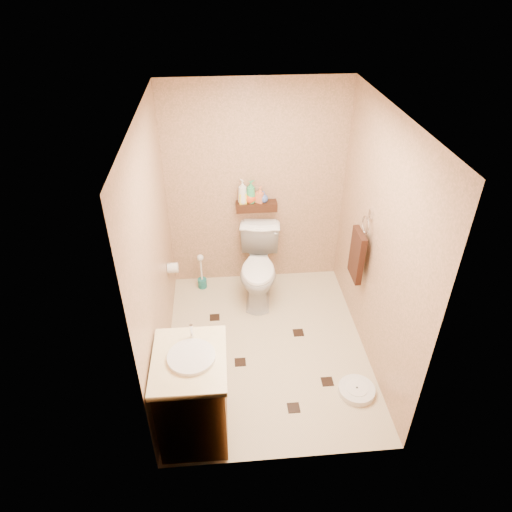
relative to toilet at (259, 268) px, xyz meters
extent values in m
plane|color=beige|center=(0.00, -0.83, -0.41)|extent=(2.50, 2.50, 0.00)
cube|color=tan|center=(0.00, 0.42, 0.79)|extent=(2.00, 0.04, 2.40)
cube|color=tan|center=(0.00, -2.08, 0.79)|extent=(2.00, 0.04, 2.40)
cube|color=tan|center=(-1.00, -0.83, 0.79)|extent=(0.04, 2.50, 2.40)
cube|color=tan|center=(1.00, -0.83, 0.79)|extent=(0.04, 2.50, 2.40)
cube|color=silver|center=(0.00, -0.83, 1.99)|extent=(2.00, 2.50, 0.02)
cube|color=#3E1B10|center=(0.00, 0.34, 0.61)|extent=(0.46, 0.14, 0.10)
cube|color=black|center=(-0.28, -1.02, -0.41)|extent=(0.11, 0.11, 0.01)
cube|color=black|center=(0.36, -0.66, -0.41)|extent=(0.11, 0.11, 0.01)
cube|color=black|center=(0.16, -1.61, -0.41)|extent=(0.11, 0.11, 0.01)
cube|color=black|center=(-0.53, -0.33, -0.41)|extent=(0.11, 0.11, 0.01)
cube|color=black|center=(0.53, -1.34, -0.41)|extent=(0.11, 0.11, 0.01)
cube|color=black|center=(-0.06, -0.25, -0.41)|extent=(0.11, 0.11, 0.01)
imported|color=white|center=(0.00, 0.00, 0.00)|extent=(0.55, 0.86, 0.82)
cube|color=brown|center=(-0.70, -1.73, -0.02)|extent=(0.54, 0.66, 0.79)
cube|color=#FAE6B4|center=(-0.70, -1.73, 0.40)|extent=(0.58, 0.70, 0.05)
cylinder|color=white|center=(-0.68, -1.73, 0.43)|extent=(0.37, 0.37, 0.05)
cylinder|color=silver|center=(-0.68, -1.51, 0.50)|extent=(0.03, 0.03, 0.12)
cylinder|color=white|center=(0.77, -1.49, -0.38)|extent=(0.40, 0.40, 0.06)
cylinder|color=white|center=(0.77, -1.49, -0.35)|extent=(0.20, 0.20, 0.01)
cylinder|color=#1A6967|center=(-0.67, 0.24, -0.35)|extent=(0.11, 0.11, 0.12)
cylinder|color=white|center=(-0.67, 0.24, -0.14)|extent=(0.02, 0.02, 0.33)
sphere|color=white|center=(-0.67, 0.24, 0.02)|extent=(0.08, 0.08, 0.08)
cube|color=silver|center=(0.99, -0.58, 0.97)|extent=(0.03, 0.06, 0.08)
torus|color=silver|center=(0.95, -0.58, 0.85)|extent=(0.02, 0.19, 0.19)
cube|color=#33160F|center=(0.91, -0.58, 0.51)|extent=(0.06, 0.30, 0.52)
cylinder|color=white|center=(-0.94, -0.18, 0.19)|extent=(0.11, 0.11, 0.11)
cylinder|color=silver|center=(-0.98, -0.18, 0.25)|extent=(0.04, 0.02, 0.02)
imported|color=silver|center=(-0.15, 0.34, 0.79)|extent=(0.14, 0.14, 0.27)
imported|color=yellow|center=(-0.15, 0.34, 0.75)|extent=(0.09, 0.09, 0.18)
imported|color=#DC4719|center=(-0.07, 0.34, 0.74)|extent=(0.15, 0.15, 0.16)
imported|color=#38A964|center=(-0.06, 0.34, 0.79)|extent=(0.14, 0.14, 0.26)
imported|color=#DE744A|center=(0.04, 0.34, 0.75)|extent=(0.12, 0.12, 0.18)
imported|color=#425CA7|center=(0.08, 0.34, 0.72)|extent=(0.14, 0.14, 0.13)
camera|label=1|loc=(-0.41, -4.19, 3.00)|focal=32.00mm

